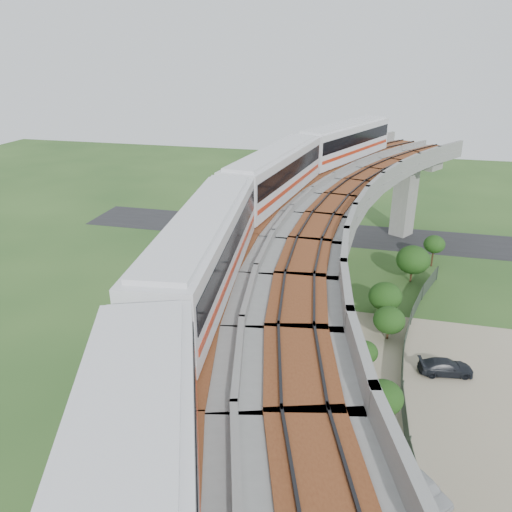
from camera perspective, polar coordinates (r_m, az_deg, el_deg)
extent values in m
plane|color=#26491D|center=(34.94, 1.83, -14.01)|extent=(160.00, 160.00, 0.00)
cube|color=gray|center=(33.96, 26.08, -17.98)|extent=(18.00, 26.00, 0.04)
cube|color=#232326|center=(61.37, 7.71, 2.64)|extent=(60.00, 8.00, 0.03)
cube|color=#99968E|center=(61.63, 16.59, 6.07)|extent=(2.86, 2.93, 8.40)
cube|color=#99968E|center=(60.51, 17.10, 10.42)|extent=(7.21, 5.74, 1.20)
cube|color=#99968E|center=(41.63, 6.13, -1.04)|extent=(2.35, 2.51, 8.40)
cube|color=#99968E|center=(39.95, 6.42, 5.27)|extent=(7.31, 3.58, 1.20)
cube|color=#99968E|center=(24.30, -1.30, -20.69)|extent=(2.35, 2.51, 8.40)
cube|color=#99968E|center=(21.29, -1.41, -11.26)|extent=(7.31, 3.58, 1.20)
cube|color=gray|center=(55.06, 14.34, 10.64)|extent=(16.42, 20.91, 0.80)
cube|color=gray|center=(56.85, 10.49, 12.25)|extent=(8.66, 17.08, 1.00)
cube|color=gray|center=(53.20, 18.63, 10.75)|extent=(8.66, 17.08, 1.00)
cube|color=brown|center=(55.94, 12.35, 11.48)|extent=(10.68, 18.08, 0.12)
cube|color=black|center=(55.92, 12.36, 11.60)|extent=(9.69, 17.59, 0.12)
cube|color=brown|center=(54.07, 16.50, 10.70)|extent=(10.68, 18.08, 0.12)
cube|color=black|center=(54.05, 16.51, 10.83)|extent=(9.69, 17.59, 0.12)
cube|color=gray|center=(38.46, 5.90, 6.16)|extent=(11.77, 20.03, 0.80)
cube|color=gray|center=(39.60, -0.06, 8.12)|extent=(3.22, 18.71, 1.00)
cube|color=gray|center=(37.27, 12.32, 6.66)|extent=(3.22, 18.71, 1.00)
cube|color=brown|center=(38.99, 2.81, 7.19)|extent=(5.44, 19.05, 0.12)
cube|color=black|center=(38.96, 2.82, 7.36)|extent=(4.35, 18.88, 0.12)
cube|color=brown|center=(37.79, 9.14, 6.42)|extent=(5.44, 19.05, 0.12)
cube|color=black|center=(37.76, 9.15, 6.59)|extent=(4.35, 18.88, 0.12)
cube|color=gray|center=(21.86, -1.09, -7.18)|extent=(11.77, 20.03, 0.80)
cube|color=gray|center=(22.26, -12.22, -4.52)|extent=(3.22, 18.71, 1.00)
cube|color=gray|center=(21.44, 10.44, -5.48)|extent=(3.22, 18.71, 1.00)
cube|color=brown|center=(21.96, -6.85, -5.84)|extent=(5.44, 19.05, 0.12)
cube|color=black|center=(21.90, -6.87, -5.56)|extent=(4.35, 18.88, 0.12)
cube|color=brown|center=(21.54, 4.76, -6.35)|extent=(5.44, 19.05, 0.12)
cube|color=black|center=(21.48, 4.77, -6.07)|extent=(4.35, 18.88, 0.12)
cube|color=silver|center=(23.16, -5.88, 0.65)|extent=(4.43, 15.21, 3.20)
cube|color=silver|center=(22.58, -6.05, 4.65)|extent=(3.81, 14.40, 0.22)
cube|color=black|center=(22.99, -5.92, 1.69)|extent=(4.42, 14.62, 1.15)
cube|color=red|center=(23.45, -5.81, -1.04)|extent=(4.42, 14.62, 0.30)
cube|color=black|center=(23.74, -5.74, -2.61)|extent=(3.38, 12.88, 0.28)
cube|color=silver|center=(37.47, 2.26, 9.37)|extent=(4.68, 15.23, 3.20)
cube|color=silver|center=(37.11, 2.30, 11.92)|extent=(4.04, 14.41, 0.22)
cube|color=black|center=(37.37, 2.27, 10.04)|extent=(4.66, 14.64, 1.15)
cube|color=red|center=(37.65, 2.24, 8.26)|extent=(4.66, 14.64, 0.30)
cube|color=black|center=(37.83, 2.23, 7.22)|extent=(3.58, 12.89, 0.28)
cube|color=silver|center=(51.60, 10.20, 12.74)|extent=(8.13, 14.92, 3.20)
cube|color=silver|center=(51.34, 10.33, 14.61)|extent=(7.35, 14.02, 0.22)
cube|color=black|center=(51.53, 10.23, 13.23)|extent=(7.96, 14.38, 1.15)
cube|color=red|center=(51.73, 10.14, 11.93)|extent=(7.96, 14.38, 0.30)
cube|color=black|center=(51.87, 10.09, 11.16)|extent=(6.55, 12.53, 0.28)
cylinder|color=#2D382D|center=(51.31, 20.03, -1.84)|extent=(0.08, 0.08, 1.50)
cube|color=#2D382D|center=(49.11, 19.25, -2.84)|extent=(1.69, 4.77, 1.40)
cylinder|color=#2D382D|center=(46.90, 18.54, -3.97)|extent=(0.08, 0.08, 1.50)
cube|color=#2D382D|center=(44.71, 17.90, -5.24)|extent=(1.23, 4.91, 1.40)
cylinder|color=#2D382D|center=(42.53, 17.35, -6.68)|extent=(0.08, 0.08, 1.50)
cube|color=#2D382D|center=(40.38, 16.90, -8.29)|extent=(0.75, 4.99, 1.40)
cylinder|color=#2D382D|center=(38.25, 16.57, -10.11)|extent=(0.08, 0.08, 1.50)
cube|color=#2D382D|center=(36.18, 16.39, -12.17)|extent=(0.27, 5.04, 1.40)
cylinder|color=#2D382D|center=(34.16, 16.40, -14.49)|extent=(0.08, 0.08, 1.50)
cube|color=#2D382D|center=(32.22, 16.62, -17.12)|extent=(0.27, 5.04, 1.40)
cylinder|color=#2D382D|center=(30.36, 17.11, -20.08)|extent=(0.08, 0.08, 1.50)
cube|color=#2D382D|center=(28.63, 17.95, -23.41)|extent=(0.75, 4.99, 1.40)
cylinder|color=#382314|center=(54.34, 19.50, -0.22)|extent=(0.18, 0.18, 1.79)
ellipsoid|color=#123812|center=(53.79, 19.71, 1.28)|extent=(2.13, 2.13, 1.81)
cylinder|color=#382314|center=(50.28, 17.30, -2.10)|extent=(0.18, 0.18, 1.31)
ellipsoid|color=#123812|center=(49.65, 17.51, -0.42)|extent=(3.17, 3.17, 2.69)
cylinder|color=#382314|center=(43.36, 14.38, -6.08)|extent=(0.18, 0.18, 1.04)
ellipsoid|color=#123812|center=(42.74, 14.55, -4.49)|extent=(2.75, 2.75, 2.34)
cylinder|color=#382314|center=(40.28, 14.80, -8.58)|extent=(0.18, 0.18, 0.94)
ellipsoid|color=#123812|center=(39.68, 14.98, -7.10)|extent=(2.42, 2.42, 2.06)
cylinder|color=#382314|center=(35.86, 12.16, -12.26)|extent=(0.18, 0.18, 1.27)
ellipsoid|color=#123812|center=(35.21, 12.32, -10.69)|extent=(1.80, 1.80, 1.53)
cylinder|color=#382314|center=(31.56, 14.07, -17.57)|extent=(0.18, 0.18, 1.67)
ellipsoid|color=#123812|center=(30.61, 14.35, -15.38)|extent=(2.30, 2.30, 1.96)
cylinder|color=#382314|center=(27.49, 12.36, -24.96)|extent=(0.18, 0.18, 1.58)
ellipsoid|color=#123812|center=(26.28, 12.69, -22.46)|extent=(3.02, 3.02, 2.57)
imported|color=silver|center=(28.79, 18.78, -23.78)|extent=(2.91, 3.03, 1.02)
imported|color=black|center=(37.52, 20.87, -11.77)|extent=(3.90, 2.15, 1.07)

